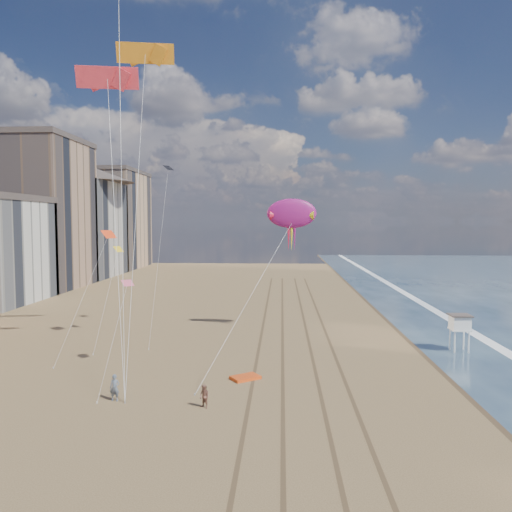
{
  "coord_description": "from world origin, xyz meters",
  "views": [
    {
      "loc": [
        1.09,
        -22.07,
        12.83
      ],
      "look_at": [
        -1.41,
        26.0,
        9.5
      ],
      "focal_mm": 35.0,
      "sensor_mm": 36.0,
      "label": 1
    }
  ],
  "objects": [
    {
      "name": "lifeguard_stand",
      "position": [
        18.67,
        27.5,
        2.83
      ],
      "size": [
        2.03,
        2.03,
        3.67
      ],
      "color": "white",
      "rests_on": "ground"
    },
    {
      "name": "kite_flyer_a",
      "position": [
        -10.83,
        12.27,
        0.96
      ],
      "size": [
        0.7,
        0.46,
        1.92
      ],
      "primitive_type": "imported",
      "rotation": [
        0.0,
        0.0,
        0.01
      ],
      "color": "slate",
      "rests_on": "ground"
    },
    {
      "name": "ground",
      "position": [
        0.0,
        0.0,
        0.0
      ],
      "size": [
        260.0,
        260.0,
        0.0
      ],
      "primitive_type": "plane",
      "color": "brown",
      "rests_on": "ground"
    },
    {
      "name": "parafoils",
      "position": [
        -13.24,
        23.88,
        32.9
      ],
      "size": [
        7.41,
        8.9,
        18.59
      ],
      "color": "black",
      "rests_on": "ground"
    },
    {
      "name": "buildings",
      "position": [
        -45.73,
        65.59,
        13.55
      ],
      "size": [
        34.72,
        131.35,
        29.0
      ],
      "color": "#C6B284",
      "rests_on": "ground"
    },
    {
      "name": "foam",
      "position": [
        23.2,
        40.0,
        0.0
      ],
      "size": [
        260.0,
        260.0,
        0.0
      ],
      "primitive_type": "plane",
      "color": "white",
      "rests_on": "ground"
    },
    {
      "name": "kite_flyer_b",
      "position": [
        -4.2,
        11.21,
        0.82
      ],
      "size": [
        1.01,
        0.96,
        1.63
      ],
      "primitive_type": "imported",
      "rotation": [
        0.0,
        0.0,
        -0.62
      ],
      "color": "#8A5846",
      "rests_on": "ground"
    },
    {
      "name": "tracks",
      "position": [
        2.55,
        30.0,
        0.01
      ],
      "size": [
        7.68,
        120.0,
        0.01
      ],
      "color": "brown",
      "rests_on": "ground"
    },
    {
      "name": "wet_sand",
      "position": [
        19.0,
        40.0,
        0.0
      ],
      "size": [
        260.0,
        260.0,
        0.0
      ],
      "primitive_type": "plane",
      "color": "#42301E",
      "rests_on": "ground"
    },
    {
      "name": "grounded_kite",
      "position": [
        -1.85,
        17.7,
        0.13
      ],
      "size": [
        2.67,
        2.46,
        0.26
      ],
      "primitive_type": "cube",
      "rotation": [
        0.0,
        0.0,
        0.61
      ],
      "color": "#EC4B13",
      "rests_on": "ground"
    },
    {
      "name": "small_kites",
      "position": [
        -14.98,
        29.14,
        11.92
      ],
      "size": [
        7.36,
        15.57,
        11.87
      ],
      "color": "#FF3F15",
      "rests_on": "ground"
    },
    {
      "name": "show_kite",
      "position": [
        2.18,
        34.66,
        13.71
      ],
      "size": [
        6.27,
        11.08,
        25.64
      ],
      "color": "#931668",
      "rests_on": "ground"
    }
  ]
}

